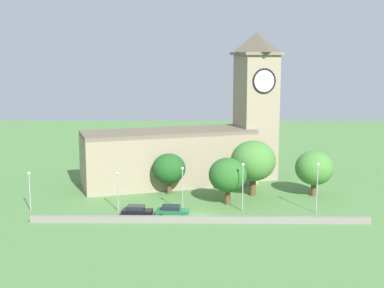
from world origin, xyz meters
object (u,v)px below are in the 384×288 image
streetlamp_west_end (29,184)px  tree_by_tower (253,161)px  streetlamp_east_mid (243,179)px  car_green (172,211)px  streetlamp_west_mid (118,184)px  tree_riverside_east (228,175)px  streetlamp_east_end (317,180)px  tree_riverside_west (169,169)px  streetlamp_central (183,182)px  tree_churchyard (314,168)px  car_black (137,211)px  church (194,142)px

streetlamp_west_end → tree_by_tower: bearing=15.8°
streetlamp_east_mid → car_green: bearing=-164.1°
streetlamp_west_mid → tree_riverside_east: bearing=13.4°
streetlamp_east_mid → streetlamp_east_end: 10.89m
streetlamp_east_end → tree_riverside_west: 24.92m
streetlamp_central → tree_riverside_east: (6.89, 4.66, 0.04)m
streetlamp_east_mid → tree_by_tower: (2.43, 9.08, 0.99)m
car_green → streetlamp_east_mid: (10.38, 2.95, 4.01)m
streetlamp_west_end → tree_churchyard: bearing=12.1°
streetlamp_central → car_green: bearing=-126.4°
streetlamp_west_mid → tree_churchyard: (31.11, 9.22, 0.59)m
tree_churchyard → streetlamp_central: bearing=-155.2°
streetlamp_west_end → streetlamp_west_mid: bearing=1.2°
streetlamp_central → streetlamp_east_mid: 8.99m
streetlamp_central → tree_churchyard: size_ratio=0.91×
tree_churchyard → streetlamp_west_mid: bearing=-163.5°
car_black → tree_riverside_west: tree_riverside_west is taller
streetlamp_west_mid → tree_riverside_west: bearing=55.5°
tree_by_tower → tree_riverside_west: (-13.99, 0.89, -1.53)m
church → tree_by_tower: bearing=-43.5°
car_green → tree_riverside_west: bearing=95.2°
church → streetlamp_west_mid: church is taller
tree_riverside_east → car_green: bearing=-141.5°
streetlamp_central → streetlamp_west_end: bearing=178.9°
streetlamp_west_mid → tree_churchyard: tree_churchyard is taller
streetlamp_east_end → tree_riverside_west: streetlamp_east_end is taller
tree_riverside_west → streetlamp_east_mid: bearing=-40.8°
streetlamp_east_end → tree_by_tower: (-8.42, 9.98, 0.84)m
streetlamp_east_mid → streetlamp_west_mid: bearing=-179.1°
streetlamp_west_mid → car_green: bearing=-18.0°
car_black → streetlamp_east_mid: bearing=10.9°
streetlamp_west_end → streetlamp_central: 22.79m
streetlamp_west_end → streetlamp_east_mid: 31.73m
car_green → tree_riverside_east: tree_riverside_east is taller
church → streetlamp_east_mid: 20.15m
tree_by_tower → tree_riverside_west: tree_by_tower is taller
streetlamp_west_mid → streetlamp_east_end: (29.46, -0.62, 0.88)m
car_black → tree_riverside_east: (13.45, 6.66, 3.84)m
streetlamp_central → tree_riverside_west: bearing=103.5°
streetlamp_central → tree_churchyard: bearing=24.8°
streetlamp_east_mid → tree_churchyard: tree_churchyard is taller
tree_riverside_west → car_black: bearing=-106.9°
streetlamp_west_end → tree_by_tower: 35.52m
car_green → tree_by_tower: (12.81, 12.03, 5.00)m
streetlamp_east_mid → tree_churchyard: size_ratio=0.97×
car_green → streetlamp_west_end: streetlamp_west_end is taller
church → tree_by_tower: size_ratio=4.04×
streetlamp_central → car_black: bearing=-163.0°
streetlamp_central → tree_by_tower: 15.23m
streetlamp_east_end → church: bearing=133.4°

